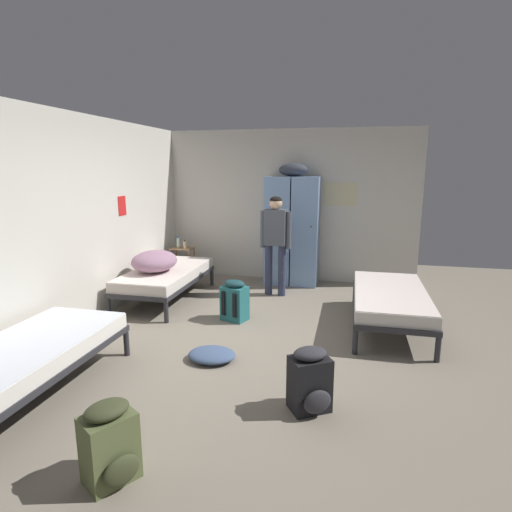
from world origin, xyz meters
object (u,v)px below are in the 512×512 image
bedding_heap (155,261)px  backpack_olive (110,444)px  lotion_bottle (185,245)px  clothes_pile_denim (212,355)px  locker_bank (292,229)px  bed_left_front (27,355)px  bed_right (390,298)px  shelf_unit (183,260)px  bed_left_rear (166,276)px  water_bottle (178,242)px  person_traveler (276,237)px  backpack_black (310,381)px  backpack_teal (235,301)px

bedding_heap → backpack_olive: bedding_heap is taller
lotion_bottle → clothes_pile_denim: bearing=-63.1°
locker_bank → lotion_bottle: locker_bank is taller
bed_left_front → lotion_bottle: lotion_bottle is taller
bed_right → backpack_olive: size_ratio=3.45×
shelf_unit → clothes_pile_denim: size_ratio=1.12×
bed_left_rear → backpack_olive: backpack_olive is taller
bed_right → bed_left_front: bearing=-143.3°
water_bottle → backpack_olive: water_bottle is taller
bed_left_front → person_traveler: person_traveler is taller
person_traveler → backpack_olive: size_ratio=2.85×
clothes_pile_denim → water_bottle: bearing=118.6°
backpack_black → backpack_teal: (-1.19, 1.91, 0.00)m
bed_left_rear → person_traveler: size_ratio=1.21×
shelf_unit → bed_left_front: 4.09m
bedding_heap → locker_bank: bearing=40.6°
backpack_olive → clothes_pile_denim: size_ratio=1.08×
bed_left_rear → clothes_pile_denim: bed_left_rear is taller
locker_bank → clothes_pile_denim: 3.34m
bedding_heap → backpack_olive: bearing=-68.2°
water_bottle → backpack_black: bearing=-53.6°
clothes_pile_denim → bedding_heap: bearing=131.3°
locker_bank → water_bottle: size_ratio=10.18×
person_traveler → backpack_olive: (-0.29, -4.24, -0.68)m
backpack_olive → clothes_pile_denim: backpack_olive is taller
bed_left_rear → person_traveler: (1.58, 0.62, 0.56)m
bed_left_front → lotion_bottle: 4.06m
bed_left_front → backpack_black: backpack_black is taller
bedding_heap → clothes_pile_denim: bearing=-48.7°
bed_left_front → bed_right: 4.05m
bedding_heap → bed_right: bearing=-3.9°
bed_right → backpack_teal: size_ratio=3.45×
bed_left_rear → backpack_olive: (1.29, -3.62, -0.12)m
bedding_heap → backpack_olive: 3.71m
shelf_unit → water_bottle: water_bottle is taller
bed_left_front → bed_left_rear: bearing=90.0°
bed_left_front → backpack_olive: (1.29, -0.78, -0.12)m
locker_bank → bed_left_rear: (-1.74, -1.37, -0.59)m
bed_left_rear → bedding_heap: (-0.08, -0.19, 0.26)m
shelf_unit → backpack_black: shelf_unit is taller
shelf_unit → bed_left_rear: (0.25, -1.25, 0.04)m
backpack_olive → bed_left_rear: bearing=109.6°
shelf_unit → person_traveler: bearing=-18.9°
backpack_olive → shelf_unit: bearing=107.6°
backpack_olive → backpack_black: (1.17, 1.10, 0.00)m
bed_left_rear → lotion_bottle: 1.25m
locker_bank → backpack_teal: (-0.47, -1.97, -0.71)m
water_bottle → backpack_olive: 5.16m
backpack_olive → bed_right: bearing=58.6°
bed_left_front → bed_left_rear: size_ratio=1.00×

